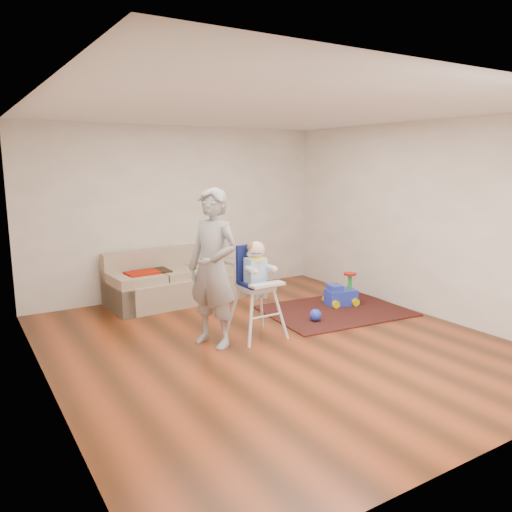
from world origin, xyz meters
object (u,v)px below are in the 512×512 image
sofa (177,276)px  adult (213,268)px  side_table (150,287)px  toy_ball (315,315)px  ride_on_toy (341,289)px  high_chair (256,291)px

sofa → adult: size_ratio=1.16×
sofa → side_table: size_ratio=4.01×
toy_ball → ride_on_toy: bearing=27.5°
toy_ball → high_chair: bearing=-176.0°
sofa → side_table: bearing=161.6°
sofa → toy_ball: sofa is taller
ride_on_toy → high_chair: (-1.81, -0.50, 0.32)m
ride_on_toy → toy_ball: (-0.82, -0.43, -0.16)m
side_table → toy_ball: side_table is taller
sofa → side_table: (-0.39, 0.10, -0.14)m
sofa → high_chair: (0.21, -2.00, 0.18)m
ride_on_toy → adult: size_ratio=0.26×
high_chair → adult: bearing=175.3°
side_table → ride_on_toy: (2.41, -1.60, -0.01)m
ride_on_toy → toy_ball: 0.94m
high_chair → ride_on_toy: bearing=14.4°
side_table → sofa: bearing=-14.4°
high_chair → toy_ball: bearing=3.1°
toy_ball → adult: (-1.55, -0.03, 0.83)m
side_table → toy_ball: size_ratio=3.24×
adult → sofa: bearing=145.9°
sofa → side_table: sofa is taller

